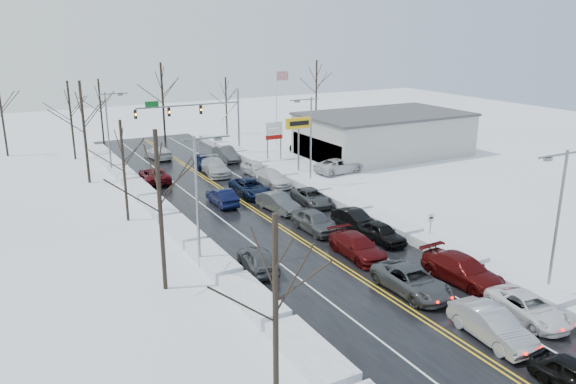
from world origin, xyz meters
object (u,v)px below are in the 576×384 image
traffic_signal_mast (201,113)px  oncoming_car_0 (222,205)px  tires_plus_sign (299,127)px  dealership_building (384,134)px  flagpole (278,101)px

traffic_signal_mast → oncoming_car_0: traffic_signal_mast is taller
traffic_signal_mast → oncoming_car_0: bearing=-105.2°
traffic_signal_mast → tires_plus_sign: (7.05, -12.00, -0.49)m
dealership_building → oncoming_car_0: bearing=-159.3°
flagpole → oncoming_car_0: 28.33m
tires_plus_sign → traffic_signal_mast: bearing=120.5°
traffic_signal_mast → oncoming_car_0: (-5.36, -19.80, -5.48)m
flagpole → tires_plus_sign: bearing=-108.4°
tires_plus_sign → oncoming_car_0: bearing=-147.9°
dealership_building → traffic_signal_mast: bearing=154.1°
traffic_signal_mast → tires_plus_sign: traffic_signal_mast is taller
tires_plus_sign → flagpole: size_ratio=0.60×
flagpole → dealership_building: 15.24m
tires_plus_sign → flagpole: (4.67, 14.01, 0.93)m
tires_plus_sign → dealership_building: size_ratio=0.29×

